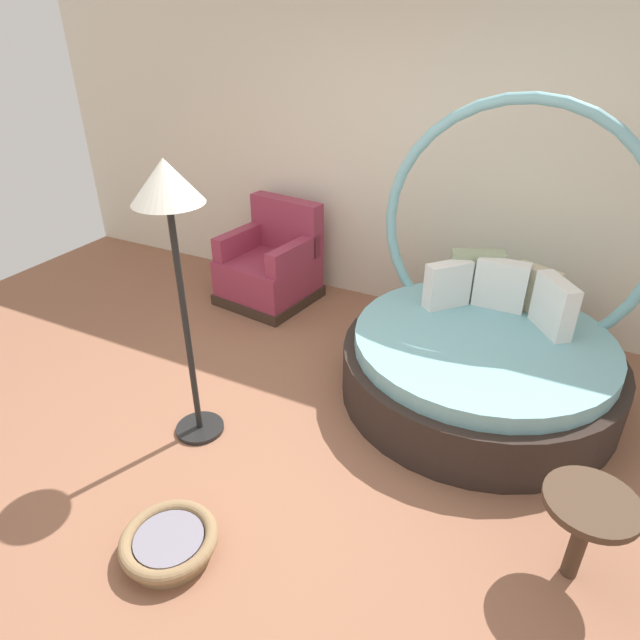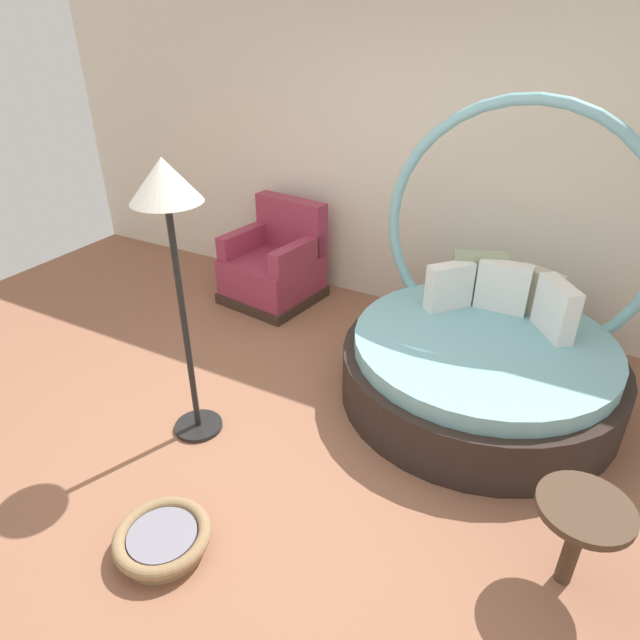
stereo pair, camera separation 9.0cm
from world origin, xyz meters
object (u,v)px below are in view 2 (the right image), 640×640
(pet_basket, at_px, (163,539))
(round_daybed, at_px, (485,348))
(side_table, at_px, (582,520))
(red_armchair, at_px, (275,267))
(floor_lamp, at_px, (168,211))

(pet_basket, bearing_deg, round_daybed, 63.26)
(side_table, bearing_deg, pet_basket, -156.39)
(red_armchair, bearing_deg, pet_basket, -69.06)
(floor_lamp, bearing_deg, red_armchair, 107.12)
(round_daybed, relative_size, floor_lamp, 1.12)
(red_armchair, relative_size, pet_basket, 1.84)
(red_armchair, bearing_deg, round_daybed, -14.97)
(side_table, bearing_deg, red_armchair, 146.52)
(red_armchair, bearing_deg, floor_lamp, -72.88)
(round_daybed, xyz_separation_m, pet_basket, (-1.10, -2.18, -0.30))
(round_daybed, height_order, side_table, round_daybed)
(red_armchair, xyz_separation_m, pet_basket, (1.05, -2.76, -0.26))
(pet_basket, height_order, floor_lamp, floor_lamp)
(round_daybed, bearing_deg, pet_basket, -116.74)
(pet_basket, height_order, side_table, side_table)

